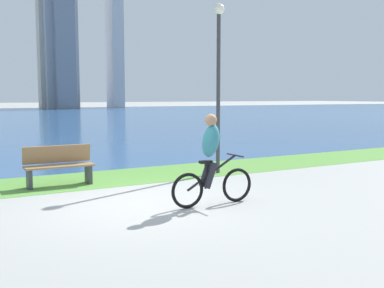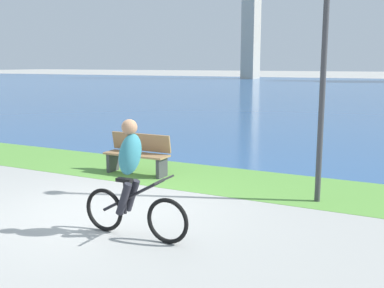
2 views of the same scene
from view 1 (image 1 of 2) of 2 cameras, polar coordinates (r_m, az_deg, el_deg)
ground_plane at (r=8.47m, az=-6.39°, el=-7.58°), size 300.00×300.00×0.00m
grass_strip_bayside at (r=11.09m, az=-12.09°, el=-4.40°), size 120.00×2.28×0.01m
cyclist_lead at (r=8.16m, az=2.49°, el=-2.07°), size 1.71×0.52×1.68m
bench_near_path at (r=10.45m, az=-16.61°, el=-2.67°), size 1.50×0.47×0.90m
lamppost_tall at (r=11.63m, az=3.40°, el=10.02°), size 0.28×0.28×4.33m
city_skyline_far_shore at (r=78.18m, az=-19.12°, el=13.26°), size 47.30×8.29×27.18m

